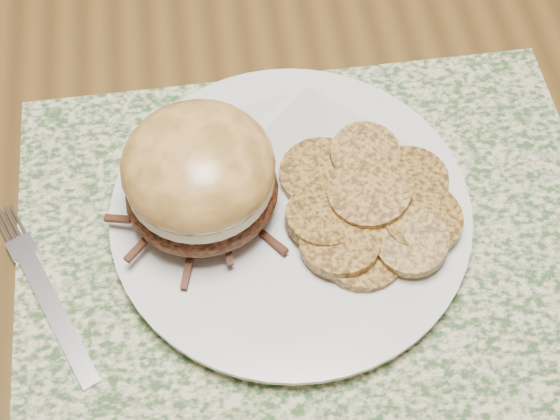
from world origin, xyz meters
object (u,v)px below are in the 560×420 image
at_px(dining_table, 289,252).
at_px(pork_sandwich, 200,177).
at_px(fork, 44,291).
at_px(dinner_plate, 291,213).

bearing_deg(dining_table, pork_sandwich, -175.85).
xyz_separation_m(dining_table, fork, (-0.19, -0.05, 0.09)).
xyz_separation_m(dinner_plate, pork_sandwich, (-0.07, 0.01, 0.05)).
distance_m(dinner_plate, pork_sandwich, 0.08).
relative_size(pork_sandwich, fork, 0.83).
height_order(dinner_plate, pork_sandwich, pork_sandwich).
relative_size(dining_table, pork_sandwich, 11.36).
distance_m(dining_table, dinner_plate, 0.09).
bearing_deg(dining_table, dinner_plate, -96.17).
xyz_separation_m(pork_sandwich, fork, (-0.12, -0.05, -0.06)).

